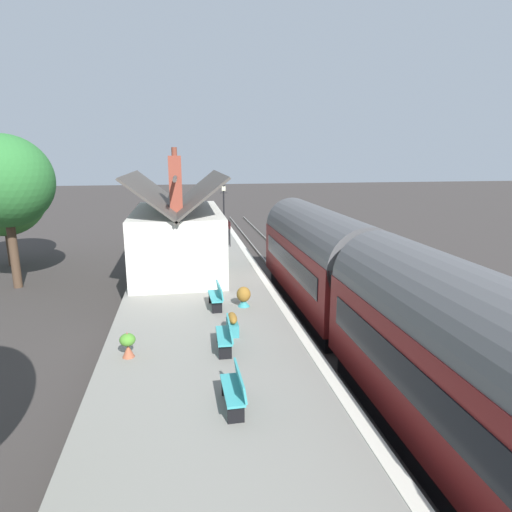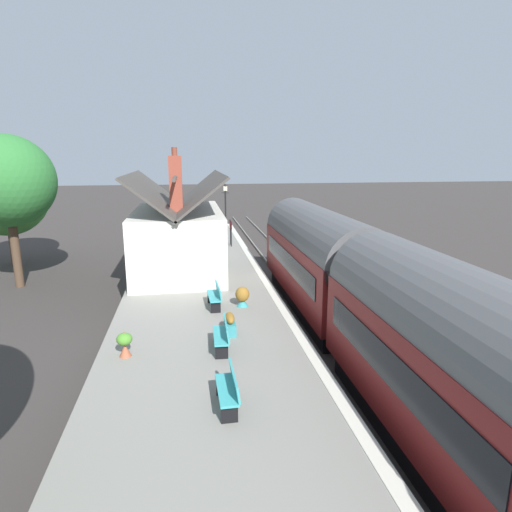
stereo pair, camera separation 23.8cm
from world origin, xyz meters
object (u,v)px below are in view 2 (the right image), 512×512
(train, at_px, (442,354))
(bench_by_lamp, at_px, (229,388))
(tree_behind_building, at_px, (7,181))
(bench_platform_end, at_px, (223,335))
(bench_near_building, at_px, (201,229))
(planter_bench_left, at_px, (242,297))
(lamp_post_platform, at_px, (225,201))
(bench_mid_platform, at_px, (215,295))
(planter_under_sign, at_px, (230,324))
(station_building, at_px, (179,237))
(station_sign_board, at_px, (231,227))
(tree_far_right, at_px, (5,193))
(planter_edge_far, at_px, (125,343))

(train, relative_size, bench_by_lamp, 20.16)
(train, distance_m, tree_behind_building, 20.38)
(train, xyz_separation_m, bench_platform_end, (3.61, 4.56, -0.78))
(bench_by_lamp, bearing_deg, bench_near_building, -0.32)
(planter_bench_left, height_order, lamp_post_platform, lamp_post_platform)
(planter_bench_left, relative_size, lamp_post_platform, 0.20)
(bench_mid_platform, bearing_deg, train, -147.95)
(planter_bench_left, height_order, planter_under_sign, planter_bench_left)
(bench_near_building, height_order, bench_mid_platform, same)
(bench_near_building, height_order, lamp_post_platform, lamp_post_platform)
(station_building, distance_m, station_sign_board, 6.25)
(tree_far_right, bearing_deg, train, -140.57)
(bench_platform_end, bearing_deg, station_sign_board, -6.74)
(bench_by_lamp, distance_m, station_sign_board, 17.84)
(station_building, bearing_deg, station_sign_board, -29.63)
(bench_platform_end, bearing_deg, lamp_post_platform, -5.51)
(bench_platform_end, xyz_separation_m, planter_bench_left, (3.62, -1.04, -0.10))
(tree_behind_building, bearing_deg, tree_far_right, 22.51)
(bench_platform_end, height_order, planter_edge_far, bench_platform_end)
(planter_edge_far, bearing_deg, bench_platform_end, -90.58)
(bench_near_building, bearing_deg, planter_edge_far, 171.39)
(bench_mid_platform, bearing_deg, bench_by_lamp, 178.80)
(bench_by_lamp, bearing_deg, planter_bench_left, -9.82)
(bench_near_building, xyz_separation_m, planter_bench_left, (-14.69, -1.02, -0.10))
(bench_platform_end, bearing_deg, planter_bench_left, -15.99)
(station_building, bearing_deg, bench_near_building, -8.60)
(tree_behind_building, bearing_deg, bench_near_building, -51.93)
(bench_mid_platform, bearing_deg, station_building, 13.55)
(station_building, xyz_separation_m, bench_near_building, (8.97, -1.36, -1.15))
(station_building, relative_size, bench_by_lamp, 5.72)
(tree_far_right, bearing_deg, bench_by_lamp, -148.99)
(bench_platform_end, distance_m, station_sign_board, 14.88)
(tree_far_right, height_order, tree_behind_building, tree_behind_building)
(bench_near_building, height_order, planter_bench_left, bench_near_building)
(bench_near_building, relative_size, tree_behind_building, 0.19)
(planter_bench_left, xyz_separation_m, tree_behind_building, (7.34, 10.41, 3.92))
(planter_under_sign, bearing_deg, station_sign_board, -5.95)
(station_building, bearing_deg, train, -155.47)
(planter_edge_far, bearing_deg, station_sign_board, -16.97)
(station_building, distance_m, bench_by_lamp, 12.42)
(station_building, bearing_deg, tree_far_right, 57.32)
(lamp_post_platform, xyz_separation_m, tree_far_right, (-0.79, 12.97, 0.75))
(tree_far_right, bearing_deg, planter_edge_far, -151.30)
(bench_platform_end, height_order, tree_far_right, tree_far_right)
(train, height_order, tree_far_right, tree_far_right)
(bench_by_lamp, distance_m, bench_mid_platform, 6.60)
(train, bearing_deg, bench_by_lamp, 82.23)
(planter_under_sign, bearing_deg, tree_behind_building, 44.84)
(station_sign_board, xyz_separation_m, tree_behind_building, (-3.81, 11.12, 3.10))
(planter_edge_far, relative_size, lamp_post_platform, 0.20)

